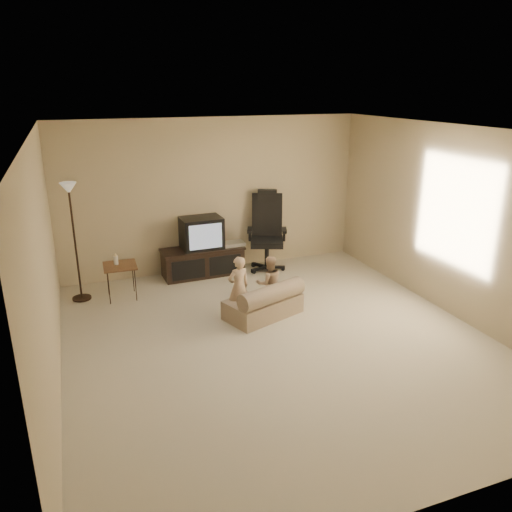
{
  "coord_description": "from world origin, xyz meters",
  "views": [
    {
      "loc": [
        -2.17,
        -5.01,
        2.96
      ],
      "look_at": [
        -0.06,
        0.6,
        0.91
      ],
      "focal_mm": 35.0,
      "sensor_mm": 36.0,
      "label": 1
    }
  ],
  "objects_px": {
    "tv_stand": "(203,251)",
    "toddler_left": "(239,287)",
    "side_table": "(120,266)",
    "toddler_right": "(269,283)",
    "floor_lamp": "(72,216)",
    "child_sofa": "(265,303)",
    "office_chair": "(267,242)"
  },
  "relations": [
    {
      "from": "tv_stand",
      "to": "toddler_left",
      "type": "distance_m",
      "value": 1.7
    },
    {
      "from": "side_table",
      "to": "toddler_right",
      "type": "height_order",
      "value": "toddler_right"
    },
    {
      "from": "tv_stand",
      "to": "floor_lamp",
      "type": "distance_m",
      "value": 2.13
    },
    {
      "from": "toddler_left",
      "to": "toddler_right",
      "type": "distance_m",
      "value": 0.49
    },
    {
      "from": "toddler_right",
      "to": "side_table",
      "type": "bearing_deg",
      "value": -25.28
    },
    {
      "from": "toddler_right",
      "to": "child_sofa",
      "type": "bearing_deg",
      "value": 62.57
    },
    {
      "from": "office_chair",
      "to": "side_table",
      "type": "bearing_deg",
      "value": -149.3
    },
    {
      "from": "tv_stand",
      "to": "child_sofa",
      "type": "relative_size",
      "value": 1.2
    },
    {
      "from": "child_sofa",
      "to": "toddler_left",
      "type": "relative_size",
      "value": 1.33
    },
    {
      "from": "office_chair",
      "to": "child_sofa",
      "type": "bearing_deg",
      "value": -90.71
    },
    {
      "from": "toddler_left",
      "to": "tv_stand",
      "type": "bearing_deg",
      "value": -98.11
    },
    {
      "from": "floor_lamp",
      "to": "child_sofa",
      "type": "height_order",
      "value": "floor_lamp"
    },
    {
      "from": "floor_lamp",
      "to": "toddler_right",
      "type": "xyz_separation_m",
      "value": [
        2.44,
        -1.27,
        -0.87
      ]
    },
    {
      "from": "child_sofa",
      "to": "toddler_right",
      "type": "distance_m",
      "value": 0.32
    },
    {
      "from": "side_table",
      "to": "child_sofa",
      "type": "height_order",
      "value": "side_table"
    },
    {
      "from": "floor_lamp",
      "to": "child_sofa",
      "type": "bearing_deg",
      "value": -33.03
    },
    {
      "from": "child_sofa",
      "to": "toddler_left",
      "type": "height_order",
      "value": "toddler_left"
    },
    {
      "from": "tv_stand",
      "to": "child_sofa",
      "type": "distance_m",
      "value": 1.88
    },
    {
      "from": "side_table",
      "to": "floor_lamp",
      "type": "bearing_deg",
      "value": 164.8
    },
    {
      "from": "tv_stand",
      "to": "office_chair",
      "type": "relative_size",
      "value": 1.03
    },
    {
      "from": "side_table",
      "to": "toddler_left",
      "type": "bearing_deg",
      "value": -40.76
    },
    {
      "from": "child_sofa",
      "to": "toddler_left",
      "type": "xyz_separation_m",
      "value": [
        -0.33,
        0.13,
        0.23
      ]
    },
    {
      "from": "office_chair",
      "to": "toddler_right",
      "type": "relative_size",
      "value": 1.72
    },
    {
      "from": "office_chair",
      "to": "child_sofa",
      "type": "distance_m",
      "value": 1.89
    },
    {
      "from": "toddler_right",
      "to": "tv_stand",
      "type": "bearing_deg",
      "value": -66.76
    },
    {
      "from": "office_chair",
      "to": "floor_lamp",
      "type": "height_order",
      "value": "floor_lamp"
    },
    {
      "from": "office_chair",
      "to": "side_table",
      "type": "distance_m",
      "value": 2.48
    },
    {
      "from": "toddler_right",
      "to": "toddler_left",
      "type": "bearing_deg",
      "value": 16.34
    },
    {
      "from": "office_chair",
      "to": "child_sofa",
      "type": "xyz_separation_m",
      "value": [
        -0.71,
        -1.73,
        -0.28
      ]
    },
    {
      "from": "tv_stand",
      "to": "toddler_left",
      "type": "xyz_separation_m",
      "value": [
        0.04,
        -1.7,
        0.03
      ]
    },
    {
      "from": "tv_stand",
      "to": "toddler_right",
      "type": "distance_m",
      "value": 1.69
    },
    {
      "from": "toddler_left",
      "to": "child_sofa",
      "type": "bearing_deg",
      "value": 149.03
    }
  ]
}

